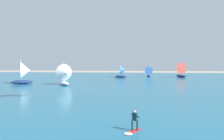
{
  "coord_description": "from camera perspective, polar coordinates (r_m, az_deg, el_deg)",
  "views": [
    {
      "loc": [
        2.34,
        -0.82,
        5.8
      ],
      "look_at": [
        0.84,
        18.77,
        4.85
      ],
      "focal_mm": 35.95,
      "sensor_mm": 36.0,
      "label": 1
    }
  ],
  "objects": [
    {
      "name": "ocean",
      "position": [
        50.78,
        1.72,
        -3.73
      ],
      "size": [
        160.0,
        90.0,
        0.1
      ],
      "primitive_type": "cube",
      "color": "#236B89",
      "rests_on": "ground"
    },
    {
      "name": "kitesurfer",
      "position": [
        18.16,
        5.48,
        -13.54
      ],
      "size": [
        1.54,
        1.94,
        1.67
      ],
      "color": "red",
      "rests_on": "ocean"
    },
    {
      "name": "sailboat_trailing",
      "position": [
        74.2,
        9.27,
        -0.35
      ],
      "size": [
        2.72,
        3.2,
        3.72
      ],
      "color": "navy",
      "rests_on": "ocean"
    },
    {
      "name": "sailboat_near_shore",
      "position": [
        55.26,
        -21.26,
        -0.62
      ],
      "size": [
        5.08,
        4.54,
        5.7
      ],
      "color": "navy",
      "rests_on": "ocean"
    },
    {
      "name": "sailboat_leading",
      "position": [
        49.76,
        -11.84,
        -1.15
      ],
      "size": [
        4.32,
        4.62,
        5.13
      ],
      "color": "white",
      "rests_on": "ocean"
    },
    {
      "name": "sailboat_mid_left",
      "position": [
        69.25,
        2.69,
        -0.28
      ],
      "size": [
        3.78,
        3.21,
        4.4
      ],
      "color": "navy",
      "rests_on": "ocean"
    },
    {
      "name": "sailboat_mid_right",
      "position": [
        74.04,
        16.9,
        0.13
      ],
      "size": [
        4.26,
        4.76,
        5.35
      ],
      "color": "navy",
      "rests_on": "ocean"
    }
  ]
}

